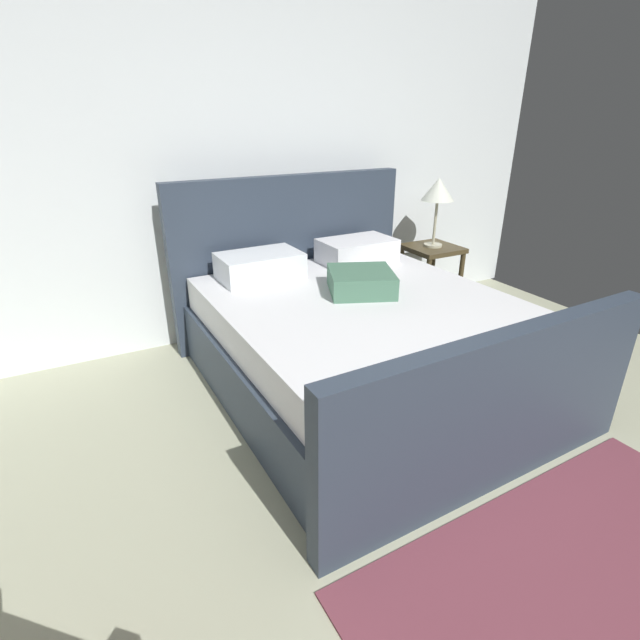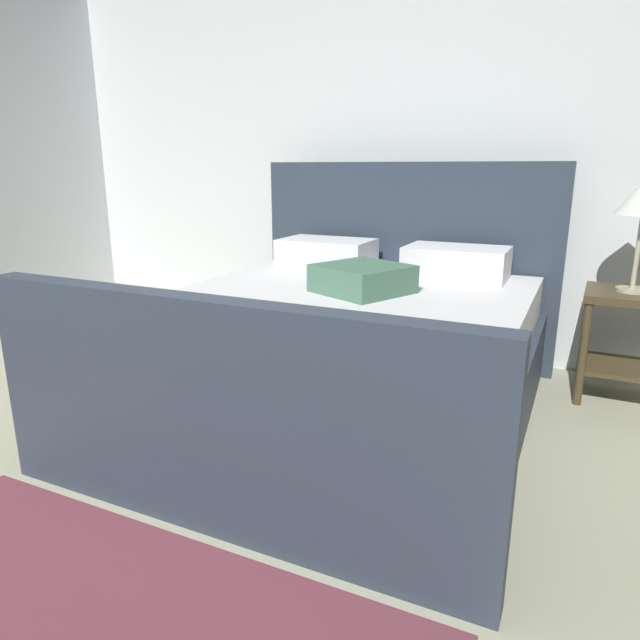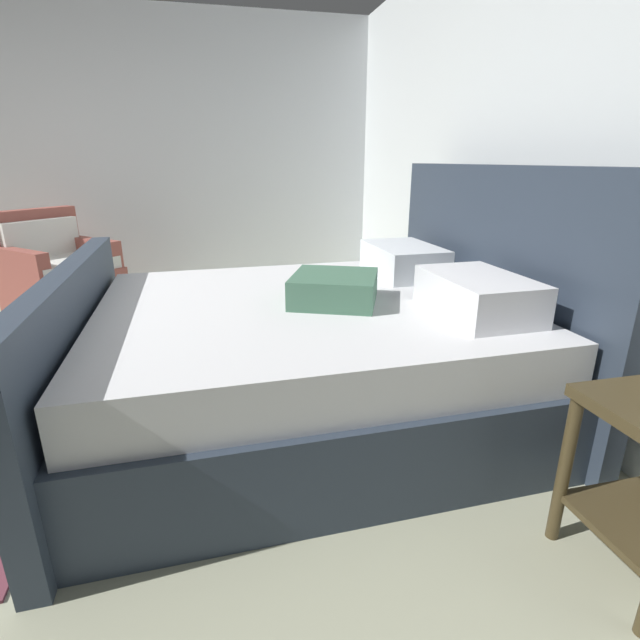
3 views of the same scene
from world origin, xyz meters
name	(u,v)px [view 2 (image 2 of 3)]	position (x,y,z in m)	size (l,w,h in m)	color
wall_back	(397,155)	(0.00, 3.20, 1.31)	(5.47, 0.12, 2.63)	silver
bed	(344,346)	(0.19, 1.94, 0.36)	(1.97, 2.26, 1.26)	#2D3846
nightstand_right	(626,328)	(1.47, 2.77, 0.40)	(0.44, 0.44, 0.60)	#43361F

